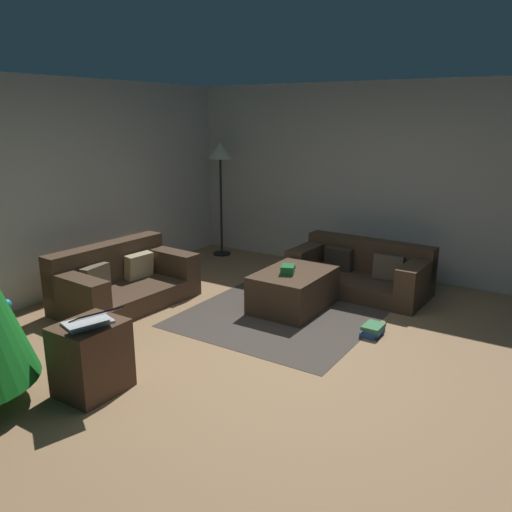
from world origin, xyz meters
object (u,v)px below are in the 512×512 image
laptop (91,320)px  corner_lamp (220,160)px  ottoman (294,290)px  gift_box (288,269)px  book_stack (373,330)px  couch_right (362,272)px  couch_left (121,281)px  tv_remote (289,266)px  side_table (91,358)px

laptop → corner_lamp: (3.97, 1.70, 0.85)m
ottoman → gift_box: size_ratio=5.15×
ottoman → corner_lamp: corner_lamp is taller
ottoman → book_stack: (-0.23, -1.06, -0.16)m
couch_right → gift_box: (-1.11, 0.45, 0.24)m
couch_left → tv_remote: (1.09, -1.66, 0.18)m
couch_left → gift_box: bearing=119.7°
ottoman → laptop: (-2.53, 0.40, 0.42)m
ottoman → gift_box: (-0.11, 0.02, 0.27)m
couch_left → tv_remote: 1.99m
couch_left → book_stack: bearing=108.3°
corner_lamp → laptop: bearing=-156.9°
ottoman → side_table: (-2.51, 0.46, 0.07)m
ottoman → gift_box: bearing=168.2°
side_table → corner_lamp: 4.44m
couch_right → corner_lamp: bearing=-7.8°
side_table → corner_lamp: (3.95, 1.64, 1.20)m
tv_remote → couch_right: bearing=-16.2°
couch_right → ottoman: couch_right is taller
side_table → corner_lamp: bearing=22.5°
tv_remote → ottoman: bearing=-116.6°
tv_remote → side_table: 2.66m
book_stack → couch_right: bearing=26.8°
couch_left → side_table: bearing=44.3°
couch_left → ottoman: (0.97, -1.79, -0.05)m
laptop → couch_left: bearing=41.6°
couch_left → book_stack: (0.74, -2.84, -0.21)m
gift_box → corner_lamp: 2.78m
corner_lamp → couch_right: bearing=-99.8°
laptop → book_stack: bearing=-32.3°
book_stack → ottoman: bearing=77.8°
gift_box → corner_lamp: corner_lamp is taller
laptop → tv_remote: bearing=-5.8°
couch_right → ottoman: 1.09m
couch_left → corner_lamp: size_ratio=0.94×
couch_left → corner_lamp: corner_lamp is taller
couch_left → couch_right: bearing=135.3°
side_table → book_stack: 2.75m
couch_left → side_table: (-1.54, -1.33, 0.03)m
ottoman → book_stack: bearing=-102.2°
tv_remote → corner_lamp: bearing=72.6°
ottoman → book_stack: 1.09m
laptop → couch_right: bearing=-13.2°
couch_left → ottoman: 2.04m
couch_left → corner_lamp: (2.41, 0.31, 1.23)m
couch_left → laptop: laptop is taller
ottoman → side_table: side_table is taller
tv_remote → laptop: size_ratio=0.33×
couch_right → side_table: (-3.52, 0.89, 0.04)m
ottoman → tv_remote: 0.29m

